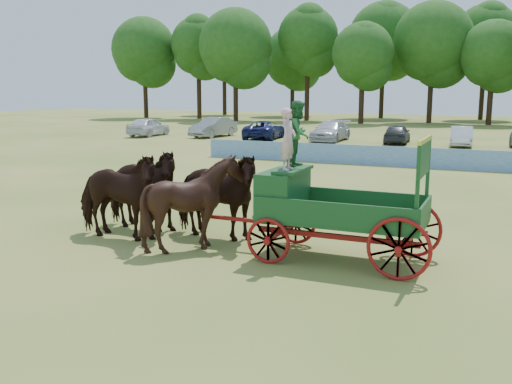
% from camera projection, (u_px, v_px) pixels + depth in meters
% --- Properties ---
extents(ground, '(160.00, 160.00, 0.00)m').
position_uv_depth(ground, '(385.00, 275.00, 12.58)').
color(ground, tan).
rests_on(ground, ground).
extents(horse_lead_left, '(2.87, 1.35, 2.41)m').
position_uv_depth(horse_lead_left, '(116.00, 196.00, 15.35)').
color(horse_lead_left, black).
rests_on(horse_lead_left, ground).
extents(horse_lead_right, '(2.93, 1.50, 2.41)m').
position_uv_depth(horse_lead_right, '(140.00, 189.00, 16.34)').
color(horse_lead_right, black).
rests_on(horse_lead_right, ground).
extents(horse_wheel_left, '(2.37, 2.15, 2.41)m').
position_uv_depth(horse_wheel_left, '(194.00, 203.00, 14.40)').
color(horse_wheel_left, black).
rests_on(horse_wheel_left, ground).
extents(horse_wheel_right, '(2.94, 1.51, 2.41)m').
position_uv_depth(horse_wheel_right, '(214.00, 196.00, 15.39)').
color(horse_wheel_right, black).
rests_on(horse_wheel_right, ground).
extents(farm_dray, '(6.00, 2.00, 3.76)m').
position_uv_depth(farm_dray, '(313.00, 190.00, 13.68)').
color(farm_dray, maroon).
rests_on(farm_dray, ground).
extents(sponsor_banner, '(26.00, 0.08, 1.05)m').
position_uv_depth(sponsor_banner, '(436.00, 158.00, 29.08)').
color(sponsor_banner, '#1F54AC').
rests_on(sponsor_banner, ground).
extents(parked_cars, '(47.01, 7.00, 1.62)m').
position_uv_depth(parked_cars, '(419.00, 134.00, 41.19)').
color(parked_cars, silver).
rests_on(parked_cars, ground).
extents(treeline, '(91.00, 24.02, 15.49)m').
position_uv_depth(treeline, '(454.00, 39.00, 66.13)').
color(treeline, '#382314').
rests_on(treeline, ground).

